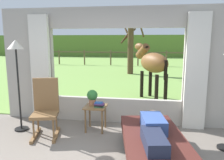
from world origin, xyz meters
name	(u,v)px	position (x,y,z in m)	size (l,w,h in m)	color
back_wall_with_window	(115,68)	(0.00, 2.26, 1.25)	(5.20, 0.12, 2.55)	#ADA599
curtain_panel_left	(41,69)	(-1.69, 2.12, 1.20)	(0.44, 0.10, 2.40)	silver
curtain_panel_right	(196,72)	(1.69, 2.12, 1.20)	(0.44, 0.10, 2.40)	silver
outdoor_pasture_lawn	(137,67)	(0.00, 13.16, 0.01)	(36.00, 21.68, 0.02)	#759E47
distant_hill_ridge	(142,46)	(0.00, 23.00, 1.20)	(36.00, 2.00, 2.40)	#597730
recliner_sofa	(153,146)	(0.82, 0.71, 0.22)	(1.18, 1.83, 0.42)	black
reclining_person	(153,128)	(0.82, 0.66, 0.52)	(0.44, 1.43, 0.22)	#334C8C
rocking_chair	(46,108)	(-1.24, 1.33, 0.55)	(0.61, 0.77, 1.12)	brown
side_table	(96,110)	(-0.32, 1.69, 0.43)	(0.44, 0.44, 0.52)	brown
potted_plant	(92,96)	(-0.40, 1.75, 0.70)	(0.22, 0.22, 0.32)	#9E6042
book_stack	(99,105)	(-0.23, 1.63, 0.57)	(0.20, 0.16, 0.10)	#337247
floor_lamp_left	(16,58)	(-1.87, 1.47, 1.50)	(0.32, 0.32, 1.86)	black
horse	(152,63)	(0.85, 4.38, 1.16)	(1.26, 1.71, 1.73)	brown
pasture_tree	(131,44)	(-0.23, 9.64, 1.65)	(1.44, 1.30, 3.40)	#4C3823
pasture_fence_line	(138,56)	(0.00, 13.76, 0.74)	(16.10, 0.10, 1.10)	brown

